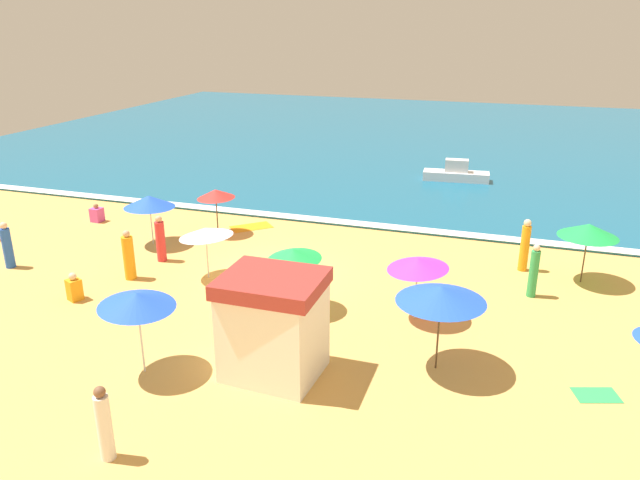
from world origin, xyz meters
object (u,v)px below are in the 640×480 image
at_px(beachgoer_11, 74,288).
at_px(beach_umbrella_0, 149,201).
at_px(beach_umbrella_7, 589,230).
at_px(beachgoer_5, 160,240).
at_px(lifeguard_cabana, 273,325).
at_px(beach_umbrella_2, 441,294).
at_px(beach_umbrella_6, 216,194).
at_px(beachgoer_9, 97,214).
at_px(small_boat_0, 456,174).
at_px(beachgoer_4, 129,257).
at_px(beach_umbrella_8, 206,232).
at_px(beach_umbrella_1, 293,255).
at_px(beachgoer_7, 104,425).
at_px(beach_umbrella_3, 418,264).
at_px(beach_umbrella_4, 137,300).
at_px(beachgoer_1, 525,246).
at_px(beachgoer_10, 7,246).
at_px(beachgoer_0, 534,272).

bearing_deg(beachgoer_11, beach_umbrella_0, 95.66).
relative_size(beach_umbrella_7, beachgoer_5, 1.50).
height_order(lifeguard_cabana, beach_umbrella_0, lifeguard_cabana).
bearing_deg(lifeguard_cabana, beach_umbrella_0, 138.72).
relative_size(beach_umbrella_2, beach_umbrella_6, 1.39).
height_order(beach_umbrella_7, beachgoer_9, beach_umbrella_7).
bearing_deg(beach_umbrella_2, small_boat_0, 95.02).
height_order(beachgoer_4, beachgoer_11, beachgoer_4).
height_order(beach_umbrella_2, beach_umbrella_8, beach_umbrella_2).
distance_m(beach_umbrella_1, beachgoer_7, 7.79).
height_order(beach_umbrella_3, beach_umbrella_4, beach_umbrella_4).
height_order(beach_umbrella_4, small_boat_0, beach_umbrella_4).
xyz_separation_m(beach_umbrella_1, beachgoer_5, (-6.17, 2.27, -1.02)).
relative_size(beach_umbrella_6, small_boat_0, 0.60).
relative_size(beach_umbrella_6, beachgoer_1, 1.13).
bearing_deg(lifeguard_cabana, beach_umbrella_3, 55.25).
relative_size(beach_umbrella_0, beachgoer_10, 1.40).
relative_size(beachgoer_0, small_boat_0, 0.49).
distance_m(beachgoer_1, beachgoer_5, 13.32).
relative_size(beach_umbrella_1, beach_umbrella_7, 0.87).
bearing_deg(beachgoer_4, lifeguard_cabana, -29.49).
height_order(beach_umbrella_8, beachgoer_5, beach_umbrella_8).
relative_size(beach_umbrella_6, beach_umbrella_7, 0.82).
relative_size(lifeguard_cabana, beachgoer_9, 3.25).
distance_m(beach_umbrella_3, beachgoer_1, 5.88).
xyz_separation_m(lifeguard_cabana, beachgoer_5, (-6.96, 5.82, -0.54)).
xyz_separation_m(beach_umbrella_1, beachgoer_1, (6.72, 5.58, -0.91)).
distance_m(beach_umbrella_2, beachgoer_0, 5.99).
xyz_separation_m(beachgoer_0, beachgoer_7, (-8.28, -10.99, -0.04)).
bearing_deg(lifeguard_cabana, beachgoer_0, 47.91).
bearing_deg(beachgoer_4, beach_umbrella_3, 0.91).
bearing_deg(beach_umbrella_6, beach_umbrella_3, -28.66).
xyz_separation_m(beach_umbrella_1, beachgoer_11, (-6.99, -1.57, -1.44)).
height_order(beach_umbrella_3, beach_umbrella_8, beach_umbrella_3).
height_order(beach_umbrella_2, beachgoer_11, beach_umbrella_2).
height_order(beach_umbrella_7, beachgoer_11, beach_umbrella_7).
xyz_separation_m(beach_umbrella_4, beachgoer_5, (-3.75, 6.82, -1.20)).
relative_size(beach_umbrella_2, beachgoer_9, 3.68).
xyz_separation_m(beach_umbrella_4, beachgoer_4, (-3.87, 5.01, -1.21)).
relative_size(beach_umbrella_4, beachgoer_9, 2.75).
bearing_deg(beach_umbrella_3, lifeguard_cabana, -124.75).
bearing_deg(beach_umbrella_7, beach_umbrella_3, -137.98).
distance_m(beachgoer_7, beachgoer_9, 16.64).
distance_m(beach_umbrella_0, beachgoer_11, 5.52).
xyz_separation_m(beach_umbrella_2, beachgoer_1, (2.03, 7.59, -1.18)).
bearing_deg(beachgoer_5, beachgoer_9, 149.12).
height_order(beach_umbrella_1, beach_umbrella_2, beach_umbrella_2).
xyz_separation_m(lifeguard_cabana, beach_umbrella_7, (7.88, 8.66, 0.51)).
xyz_separation_m(beach_umbrella_7, beachgoer_1, (-1.95, 0.46, -0.95)).
xyz_separation_m(beach_umbrella_0, beach_umbrella_7, (16.19, 1.37, 0.11)).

